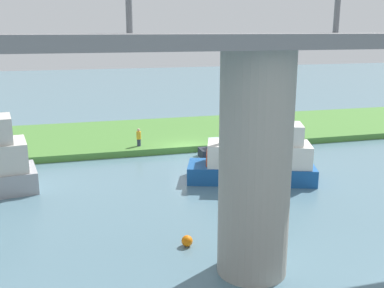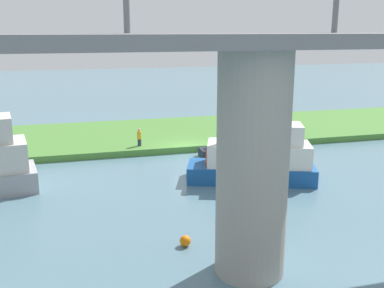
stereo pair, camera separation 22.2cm
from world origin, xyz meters
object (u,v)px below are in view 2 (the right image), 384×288
object	(u,v)px
bridge_pylon	(252,166)
marker_buoy	(185,241)
houseboat_blue	(256,158)
mooring_post	(275,131)
person_on_bank	(139,137)
riverboat_paddlewheel	(225,150)

from	to	relation	value
bridge_pylon	marker_buoy	size ratio (longest dim) A/B	17.39
houseboat_blue	bridge_pylon	bearing A→B (deg)	66.22
bridge_pylon	houseboat_blue	world-z (taller)	bridge_pylon
bridge_pylon	marker_buoy	bearing A→B (deg)	-54.41
mooring_post	marker_buoy	xyz separation A→B (m)	(11.96, 16.58, -0.76)
bridge_pylon	person_on_bank	distance (m)	19.46
riverboat_paddlewheel	marker_buoy	distance (m)	15.13
person_on_bank	mooring_post	xyz separation A→B (m)	(-11.48, -0.15, -0.20)
person_on_bank	riverboat_paddlewheel	size ratio (longest dim) A/B	0.34
houseboat_blue	marker_buoy	world-z (taller)	houseboat_blue
houseboat_blue	marker_buoy	distance (m)	10.07
bridge_pylon	mooring_post	distance (m)	21.99
person_on_bank	mooring_post	distance (m)	11.49
person_on_bank	marker_buoy	bearing A→B (deg)	88.35
houseboat_blue	marker_buoy	bearing A→B (deg)	49.56
mooring_post	marker_buoy	size ratio (longest dim) A/B	2.02
mooring_post	riverboat_paddlewheel	size ratio (longest dim) A/B	0.25
bridge_pylon	riverboat_paddlewheel	xyz separation A→B (m)	(-4.60, -16.34, -3.86)
person_on_bank	mooring_post	world-z (taller)	person_on_bank
bridge_pylon	houseboat_blue	bearing A→B (deg)	-113.78
bridge_pylon	houseboat_blue	xyz separation A→B (m)	(-4.54, -10.31, -2.85)
bridge_pylon	person_on_bank	bearing A→B (deg)	-85.63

